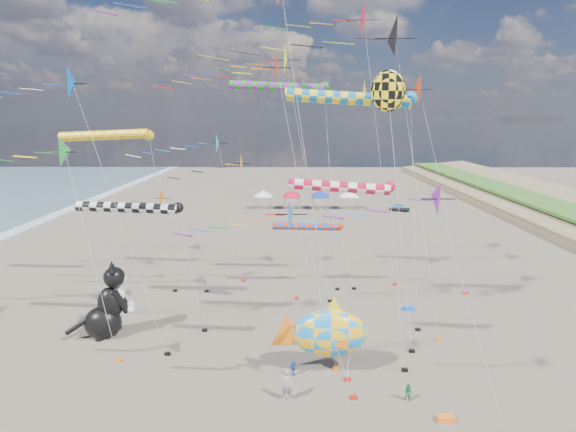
# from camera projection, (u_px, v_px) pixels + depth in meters

# --- Properties ---
(delta_kite_0) EXTENTS (9.42, 1.66, 9.57)m
(delta_kite_0) POSITION_uv_depth(u_px,v_px,m) (153.00, 202.00, 39.26)
(delta_kite_0) COLOR #E75D08
(delta_kite_0) RESTS_ON ground
(delta_kite_1) EXTENTS (11.77, 2.05, 14.59)m
(delta_kite_1) POSITION_uv_depth(u_px,v_px,m) (24.00, 158.00, 26.45)
(delta_kite_1) COLOR green
(delta_kite_1) RESTS_ON ground
(delta_kite_2) EXTENTS (10.90, 1.96, 19.62)m
(delta_kite_2) POSITION_uv_depth(u_px,v_px,m) (258.00, 73.00, 28.20)
(delta_kite_2) COLOR red
(delta_kite_2) RESTS_ON ground
(delta_kite_3) EXTENTS (13.86, 2.78, 19.41)m
(delta_kite_3) POSITION_uv_depth(u_px,v_px,m) (427.00, 90.00, 36.76)
(delta_kite_3) COLOR #CE3F10
(delta_kite_3) RESTS_ON ground
(delta_kite_5) EXTENTS (10.24, 2.11, 14.46)m
(delta_kite_5) POSITION_uv_depth(u_px,v_px,m) (204.00, 146.00, 40.98)
(delta_kite_5) COLOR #1BC2D2
(delta_kite_5) RESTS_ON ground
(delta_kite_6) EXTENTS (8.71, 1.72, 12.87)m
(delta_kite_6) POSITION_uv_depth(u_px,v_px,m) (447.00, 211.00, 19.08)
(delta_kite_6) COLOR #8F1599
(delta_kite_6) RESTS_ON ground
(delta_kite_7) EXTENTS (11.95, 2.63, 21.40)m
(delta_kite_7) POSITION_uv_depth(u_px,v_px,m) (275.00, 61.00, 34.63)
(delta_kite_7) COLOR #EBFF21
(delta_kite_7) RESTS_ON ground
(delta_kite_8) EXTENTS (8.22, 1.86, 11.58)m
(delta_kite_8) POSITION_uv_depth(u_px,v_px,m) (299.00, 221.00, 23.19)
(delta_kite_8) COLOR blue
(delta_kite_8) RESTS_ON ground
(delta_kite_9) EXTENTS (16.20, 2.95, 22.18)m
(delta_kite_9) POSITION_uv_depth(u_px,v_px,m) (383.00, 37.00, 27.82)
(delta_kite_9) COLOR black
(delta_kite_9) RESTS_ON ground
(delta_kite_10) EXTENTS (15.08, 3.19, 25.48)m
(delta_kite_10) POSITION_uv_depth(u_px,v_px,m) (363.00, 19.00, 37.69)
(delta_kite_10) COLOR red
(delta_kite_10) RESTS_ON ground
(delta_kite_11) EXTENTS (10.22, 2.11, 18.57)m
(delta_kite_11) POSITION_uv_depth(u_px,v_px,m) (87.00, 89.00, 26.43)
(delta_kite_11) COLOR blue
(delta_kite_11) RESTS_ON ground
(delta_kite_12) EXTENTS (9.63, 1.58, 12.76)m
(delta_kite_12) POSITION_uv_depth(u_px,v_px,m) (236.00, 168.00, 36.99)
(delta_kite_12) COLOR orange
(delta_kite_12) RESTS_ON ground
(windsock_0) EXTENTS (9.68, 0.83, 18.54)m
(windsock_0) POSITION_uv_depth(u_px,v_px,m) (282.00, 88.00, 37.73)
(windsock_0) COLOR #18841D
(windsock_0) RESTS_ON ground
(windsock_1) EXTENTS (7.47, 0.65, 12.00)m
(windsock_1) POSITION_uv_depth(u_px,v_px,m) (345.00, 188.00, 25.69)
(windsock_1) COLOR red
(windsock_1) RESTS_ON ground
(windsock_2) EXTENTS (7.70, 0.70, 6.35)m
(windsock_2) POSITION_uv_depth(u_px,v_px,m) (310.00, 227.00, 40.42)
(windsock_2) COLOR red
(windsock_2) RESTS_ON ground
(windsock_3) EXTENTS (10.11, 0.91, 17.29)m
(windsock_3) POSITION_uv_depth(u_px,v_px,m) (355.00, 99.00, 30.00)
(windsock_3) COLOR #126CBC
(windsock_3) RESTS_ON ground
(windsock_4) EXTENTS (8.94, 0.77, 9.78)m
(windsock_4) POSITION_uv_depth(u_px,v_px,m) (132.00, 208.00, 31.45)
(windsock_4) COLOR black
(windsock_4) RESTS_ON ground
(windsock_5) EXTENTS (9.42, 0.86, 14.55)m
(windsock_5) POSITION_uv_depth(u_px,v_px,m) (109.00, 136.00, 38.17)
(windsock_5) COLOR #F6B014
(windsock_5) RESTS_ON ground
(angelfish_kite) EXTENTS (3.74, 3.02, 18.55)m
(angelfish_kite) POSITION_uv_depth(u_px,v_px,m) (385.00, 93.00, 28.73)
(angelfish_kite) COLOR yellow
(angelfish_kite) RESTS_ON ground
(cat_inflatable) EXTENTS (4.51, 3.38, 5.46)m
(cat_inflatable) POSITION_uv_depth(u_px,v_px,m) (105.00, 300.00, 32.19)
(cat_inflatable) COLOR black
(cat_inflatable) RESTS_ON ground
(fish_inflatable) EXTENTS (6.18, 2.25, 4.97)m
(fish_inflatable) POSITION_uv_depth(u_px,v_px,m) (329.00, 333.00, 27.53)
(fish_inflatable) COLOR #1685D9
(fish_inflatable) RESTS_ON ground
(person_adult) EXTENTS (0.71, 0.48, 1.89)m
(person_adult) POSITION_uv_depth(u_px,v_px,m) (287.00, 385.00, 25.03)
(person_adult) COLOR gray
(person_adult) RESTS_ON ground
(child_green) EXTENTS (0.62, 0.55, 1.04)m
(child_green) POSITION_uv_depth(u_px,v_px,m) (408.00, 393.00, 25.03)
(child_green) COLOR #1F6F43
(child_green) RESTS_ON ground
(child_blue) EXTENTS (0.61, 0.52, 0.98)m
(child_blue) POSITION_uv_depth(u_px,v_px,m) (293.00, 368.00, 27.58)
(child_blue) COLOR #254CA6
(child_blue) RESTS_ON ground
(kite_bag_1) EXTENTS (0.90, 0.44, 0.30)m
(kite_bag_1) POSITION_uv_depth(u_px,v_px,m) (446.00, 418.00, 23.44)
(kite_bag_1) COLOR orange
(kite_bag_1) RESTS_ON ground
(kite_bag_2) EXTENTS (0.90, 0.44, 0.30)m
(kite_bag_2) POSITION_uv_depth(u_px,v_px,m) (409.00, 308.00, 37.09)
(kite_bag_2) COLOR blue
(kite_bag_2) RESTS_ON ground
(tent_row) EXTENTS (19.20, 4.20, 3.80)m
(tent_row) POSITION_uv_depth(u_px,v_px,m) (306.00, 191.00, 78.35)
(tent_row) COLOR white
(tent_row) RESTS_ON ground
(parked_car) EXTENTS (3.63, 2.75, 1.15)m
(parked_car) POSITION_uv_depth(u_px,v_px,m) (400.00, 208.00, 76.81)
(parked_car) COLOR #26262D
(parked_car) RESTS_ON ground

